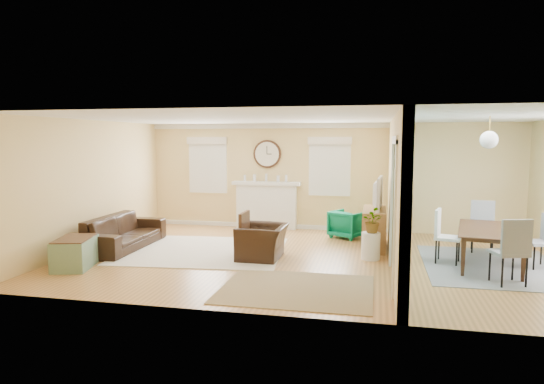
% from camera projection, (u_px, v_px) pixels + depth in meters
% --- Properties ---
extents(floor, '(9.00, 9.00, 0.00)m').
position_uv_depth(floor, '(311.00, 259.00, 9.00)').
color(floor, '#9F6C39').
rests_on(floor, ground).
extents(wall_back, '(9.00, 0.02, 2.60)m').
position_uv_depth(wall_back, '(328.00, 177.00, 11.78)').
color(wall_back, '#E4C274').
rests_on(wall_back, ground).
extents(wall_front, '(9.00, 0.02, 2.60)m').
position_uv_depth(wall_front, '(279.00, 214.00, 5.95)').
color(wall_front, '#E4C274').
rests_on(wall_front, ground).
extents(wall_left, '(0.02, 6.00, 2.60)m').
position_uv_depth(wall_left, '(91.00, 184.00, 9.81)').
color(wall_left, '#E4C274').
rests_on(wall_left, ground).
extents(ceiling, '(9.00, 6.00, 0.02)m').
position_uv_depth(ceiling, '(312.00, 118.00, 8.72)').
color(ceiling, white).
rests_on(ceiling, wall_back).
extents(partition, '(0.17, 6.00, 2.60)m').
position_uv_depth(partition, '(396.00, 186.00, 8.81)').
color(partition, '#E4C274').
rests_on(partition, ground).
extents(fireplace, '(1.70, 0.30, 1.17)m').
position_uv_depth(fireplace, '(267.00, 205.00, 12.05)').
color(fireplace, white).
rests_on(fireplace, ground).
extents(wall_clock, '(0.70, 0.07, 0.70)m').
position_uv_depth(wall_clock, '(267.00, 154.00, 12.00)').
color(wall_clock, '#422916').
rests_on(wall_clock, wall_back).
extents(window_left, '(1.05, 0.13, 1.42)m').
position_uv_depth(window_left, '(208.00, 161.00, 12.34)').
color(window_left, white).
rests_on(window_left, wall_back).
extents(window_right, '(1.05, 0.13, 1.42)m').
position_uv_depth(window_right, '(330.00, 162.00, 11.68)').
color(window_right, white).
rests_on(window_right, wall_back).
extents(pendant, '(0.30, 0.30, 0.55)m').
position_uv_depth(pendant, '(489.00, 140.00, 8.14)').
color(pendant, gold).
rests_on(pendant, ceiling).
extents(rug_cream, '(3.36, 2.99, 0.02)m').
position_uv_depth(rug_cream, '(204.00, 251.00, 9.63)').
color(rug_cream, beige).
rests_on(rug_cream, floor).
extents(rug_jute, '(2.24, 1.83, 0.01)m').
position_uv_depth(rug_jute, '(296.00, 289.00, 7.16)').
color(rug_jute, '#9F865D').
rests_on(rug_jute, floor).
extents(rug_grey, '(2.30, 2.87, 0.01)m').
position_uv_depth(rug_grey, '(492.00, 266.00, 8.45)').
color(rug_grey, gray).
rests_on(rug_grey, floor).
extents(sofa, '(0.93, 2.29, 0.66)m').
position_uv_depth(sofa, '(123.00, 232.00, 9.86)').
color(sofa, black).
rests_on(sofa, floor).
extents(eames_chair, '(0.86, 0.98, 0.63)m').
position_uv_depth(eames_chair, '(263.00, 242.00, 8.99)').
color(eames_chair, black).
rests_on(eames_chair, floor).
extents(green_chair, '(0.91, 0.92, 0.62)m').
position_uv_depth(green_chair, '(347.00, 224.00, 10.90)').
color(green_chair, '#076238').
rests_on(green_chair, floor).
extents(trunk, '(0.76, 1.01, 0.52)m').
position_uv_depth(trunk, '(75.00, 253.00, 8.36)').
color(trunk, gray).
rests_on(trunk, floor).
extents(credenza, '(0.46, 1.35, 0.80)m').
position_uv_depth(credenza, '(374.00, 228.00, 9.90)').
color(credenza, '#9E713A').
rests_on(credenza, floor).
extents(tv, '(0.21, 1.14, 0.65)m').
position_uv_depth(tv, '(374.00, 193.00, 9.83)').
color(tv, black).
rests_on(tv, credenza).
extents(garden_stool, '(0.34, 0.34, 0.50)m').
position_uv_depth(garden_stool, '(371.00, 246.00, 8.93)').
color(garden_stool, white).
rests_on(garden_stool, floor).
extents(potted_plant, '(0.47, 0.50, 0.45)m').
position_uv_depth(potted_plant, '(371.00, 221.00, 8.88)').
color(potted_plant, '#337F33').
rests_on(potted_plant, garden_stool).
extents(dining_table, '(1.37, 2.05, 0.67)m').
position_uv_depth(dining_table, '(493.00, 248.00, 8.42)').
color(dining_table, '#422916').
rests_on(dining_table, floor).
extents(dining_chair_n, '(0.50, 0.50, 1.00)m').
position_uv_depth(dining_chair_n, '(483.00, 222.00, 9.48)').
color(dining_chair_n, gray).
rests_on(dining_chair_n, floor).
extents(dining_chair_s, '(0.56, 0.56, 1.04)m').
position_uv_depth(dining_chair_s, '(509.00, 245.00, 7.34)').
color(dining_chair_s, gray).
rests_on(dining_chair_s, floor).
extents(dining_chair_w, '(0.52, 0.52, 0.97)m').
position_uv_depth(dining_chair_w, '(448.00, 232.00, 8.63)').
color(dining_chair_w, white).
rests_on(dining_chair_w, floor).
extents(dining_chair_e, '(0.51, 0.51, 0.93)m').
position_uv_depth(dining_chair_e, '(539.00, 237.00, 8.31)').
color(dining_chair_e, gray).
rests_on(dining_chair_e, floor).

